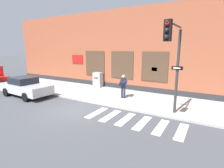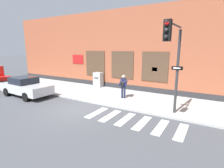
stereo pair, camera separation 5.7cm
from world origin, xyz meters
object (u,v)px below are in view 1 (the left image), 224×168
traffic_light (174,55)px  utility_box (98,80)px  red_car (25,87)px  busker (123,85)px

traffic_light → utility_box: 9.35m
red_car → traffic_light: traffic_light is taller
busker → utility_box: (-3.84, 2.26, -0.30)m
red_car → busker: busker is taller
utility_box → red_car: bearing=-121.9°
busker → traffic_light: (3.90, -2.25, 2.37)m
red_car → traffic_light: size_ratio=0.97×
red_car → traffic_light: bearing=4.3°
red_car → utility_box: size_ratio=3.35×
busker → traffic_light: size_ratio=0.36×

